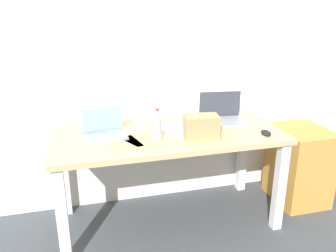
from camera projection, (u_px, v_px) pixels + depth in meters
name	position (u px, v px, depth m)	size (l,w,h in m)	color
ground_plane	(168.00, 219.00, 2.80)	(8.00, 8.00, 0.00)	#42474C
back_wall	(154.00, 49.00, 2.75)	(5.20, 0.08, 2.60)	silver
desk	(168.00, 145.00, 2.58)	(1.67, 0.74, 0.75)	tan
laptop_left	(104.00, 131.00, 2.45)	(0.31, 0.25, 0.20)	gray
laptop_right	(222.00, 116.00, 2.77)	(0.36, 0.29, 0.23)	gray
beer_bottle	(157.00, 128.00, 2.38)	(0.06, 0.06, 0.22)	#99B7C1
computer_mouse	(266.00, 133.00, 2.49)	(0.06, 0.10, 0.03)	black
cardboard_box	(201.00, 126.00, 2.44)	(0.24, 0.14, 0.16)	tan
coffee_mug	(87.00, 123.00, 2.61)	(0.08, 0.08, 0.10)	#4C9E56
paper_sheet_near_back	(177.00, 129.00, 2.61)	(0.21, 0.30, 0.00)	white
paper_yellow_folder	(144.00, 141.00, 2.39)	(0.21, 0.30, 0.00)	#F4E06B
paper_sheet_front_left	(122.00, 141.00, 2.38)	(0.21, 0.30, 0.00)	#F4E06B
filing_cabinet	(299.00, 165.00, 2.99)	(0.40, 0.48, 0.65)	#C68938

